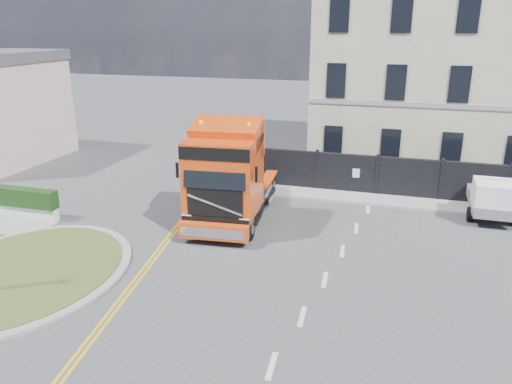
% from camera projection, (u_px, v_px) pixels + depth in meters
% --- Properties ---
extents(ground, '(120.00, 120.00, 0.00)m').
position_uv_depth(ground, '(244.00, 263.00, 17.85)').
color(ground, '#424244').
rests_on(ground, ground).
extents(traffic_island, '(6.80, 6.80, 0.17)m').
position_uv_depth(traffic_island, '(22.00, 273.00, 16.98)').
color(traffic_island, gray).
rests_on(traffic_island, ground).
extents(hoarding_fence, '(18.80, 0.25, 2.00)m').
position_uv_depth(hoarding_fence, '(431.00, 180.00, 23.95)').
color(hoarding_fence, black).
rests_on(hoarding_fence, ground).
extents(georgian_building, '(12.30, 10.30, 12.80)m').
position_uv_depth(georgian_building, '(426.00, 66.00, 29.39)').
color(georgian_building, beige).
rests_on(georgian_building, ground).
extents(pavement_far, '(20.00, 1.60, 0.12)m').
position_uv_depth(pavement_far, '(417.00, 204.00, 23.58)').
color(pavement_far, gray).
rests_on(pavement_far, ground).
extents(truck, '(3.36, 7.52, 4.38)m').
position_uv_depth(truck, '(228.00, 179.00, 20.88)').
color(truck, black).
rests_on(truck, ground).
extents(flatbed_pickup, '(1.98, 4.46, 1.84)m').
position_uv_depth(flatbed_pickup, '(493.00, 197.00, 21.61)').
color(flatbed_pickup, slate).
rests_on(flatbed_pickup, ground).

